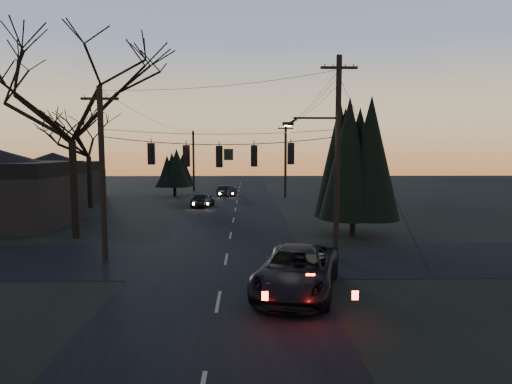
{
  "coord_description": "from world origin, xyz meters",
  "views": [
    {
      "loc": [
        1.03,
        -10.96,
        5.44
      ],
      "look_at": [
        1.45,
        8.17,
        3.57
      ],
      "focal_mm": 30.0,
      "sensor_mm": 36.0,
      "label": 1
    }
  ],
  "objects_px": {
    "utility_pole_far_l": "(194,191)",
    "sedan_oncoming_a": "(203,200)",
    "utility_pole_left": "(105,260)",
    "bare_tree_left": "(70,101)",
    "utility_pole_right": "(336,259)",
    "suv_near": "(297,271)",
    "sedan_oncoming_b": "(227,191)",
    "utility_pole_far_r": "(285,197)",
    "evergreen_right": "(354,163)"
  },
  "relations": [
    {
      "from": "utility_pole_right",
      "to": "bare_tree_left",
      "type": "xyz_separation_m",
      "value": [
        -15.08,
        5.44,
        8.42
      ]
    },
    {
      "from": "evergreen_right",
      "to": "sedan_oncoming_b",
      "type": "xyz_separation_m",
      "value": [
        -9.06,
        23.7,
        -4.02
      ]
    },
    {
      "from": "utility_pole_far_l",
      "to": "utility_pole_far_r",
      "type": "bearing_deg",
      "value": -34.82
    },
    {
      "from": "utility_pole_far_r",
      "to": "suv_near",
      "type": "relative_size",
      "value": 1.4
    },
    {
      "from": "utility_pole_right",
      "to": "utility_pole_left",
      "type": "distance_m",
      "value": 11.5
    },
    {
      "from": "utility_pole_right",
      "to": "evergreen_right",
      "type": "relative_size",
      "value": 1.23
    },
    {
      "from": "sedan_oncoming_b",
      "to": "utility_pole_far_l",
      "type": "bearing_deg",
      "value": -38.16
    },
    {
      "from": "utility_pole_left",
      "to": "sedan_oncoming_b",
      "type": "relative_size",
      "value": 2.22
    },
    {
      "from": "utility_pole_left",
      "to": "utility_pole_far_r",
      "type": "bearing_deg",
      "value": 67.67
    },
    {
      "from": "suv_near",
      "to": "sedan_oncoming_b",
      "type": "xyz_separation_m",
      "value": [
        -4.25,
        34.5,
        -0.21
      ]
    },
    {
      "from": "utility_pole_right",
      "to": "sedan_oncoming_b",
      "type": "height_order",
      "value": "utility_pole_right"
    },
    {
      "from": "utility_pole_left",
      "to": "utility_pole_far_l",
      "type": "height_order",
      "value": "utility_pole_left"
    },
    {
      "from": "evergreen_right",
      "to": "utility_pole_left",
      "type": "bearing_deg",
      "value": -157.25
    },
    {
      "from": "utility_pole_left",
      "to": "bare_tree_left",
      "type": "distance_m",
      "value": 10.65
    },
    {
      "from": "sedan_oncoming_b",
      "to": "evergreen_right",
      "type": "bearing_deg",
      "value": 126.85
    },
    {
      "from": "sedan_oncoming_b",
      "to": "utility_pole_left",
      "type": "bearing_deg",
      "value": 96.84
    },
    {
      "from": "utility_pole_right",
      "to": "bare_tree_left",
      "type": "relative_size",
      "value": 0.83
    },
    {
      "from": "sedan_oncoming_a",
      "to": "utility_pole_left",
      "type": "bearing_deg",
      "value": 90.99
    },
    {
      "from": "sedan_oncoming_b",
      "to": "utility_pole_far_r",
      "type": "bearing_deg",
      "value": -176.38
    },
    {
      "from": "utility_pole_right",
      "to": "utility_pole_left",
      "type": "xyz_separation_m",
      "value": [
        -11.5,
        0.0,
        0.0
      ]
    },
    {
      "from": "utility_pole_right",
      "to": "suv_near",
      "type": "distance_m",
      "value": 5.69
    },
    {
      "from": "utility_pole_far_l",
      "to": "sedan_oncoming_a",
      "type": "xyz_separation_m",
      "value": [
        2.8,
        -15.96,
        0.7
      ]
    },
    {
      "from": "utility_pole_far_r",
      "to": "evergreen_right",
      "type": "height_order",
      "value": "evergreen_right"
    },
    {
      "from": "utility_pole_far_l",
      "to": "sedan_oncoming_b",
      "type": "relative_size",
      "value": 2.09
    },
    {
      "from": "utility_pole_right",
      "to": "utility_pole_far_l",
      "type": "height_order",
      "value": "utility_pole_right"
    },
    {
      "from": "utility_pole_left",
      "to": "suv_near",
      "type": "xyz_separation_m",
      "value": [
        8.97,
        -5.02,
        0.84
      ]
    },
    {
      "from": "suv_near",
      "to": "utility_pole_left",
      "type": "bearing_deg",
      "value": 166.13
    },
    {
      "from": "utility_pole_far_r",
      "to": "sedan_oncoming_b",
      "type": "distance_m",
      "value": 6.97
    },
    {
      "from": "suv_near",
      "to": "utility_pole_far_r",
      "type": "bearing_deg",
      "value": 101.0
    },
    {
      "from": "utility_pole_far_l",
      "to": "sedan_oncoming_b",
      "type": "height_order",
      "value": "utility_pole_far_l"
    },
    {
      "from": "sedan_oncoming_a",
      "to": "sedan_oncoming_b",
      "type": "distance_m",
      "value": 9.64
    },
    {
      "from": "utility_pole_left",
      "to": "utility_pole_far_l",
      "type": "bearing_deg",
      "value": 90.0
    },
    {
      "from": "sedan_oncoming_a",
      "to": "utility_pole_far_l",
      "type": "bearing_deg",
      "value": -71.1
    },
    {
      "from": "bare_tree_left",
      "to": "suv_near",
      "type": "height_order",
      "value": "bare_tree_left"
    },
    {
      "from": "utility_pole_right",
      "to": "utility_pole_left",
      "type": "height_order",
      "value": "utility_pole_right"
    },
    {
      "from": "utility_pole_left",
      "to": "bare_tree_left",
      "type": "relative_size",
      "value": 0.71
    },
    {
      "from": "evergreen_right",
      "to": "suv_near",
      "type": "xyz_separation_m",
      "value": [
        -4.81,
        -10.8,
        -3.81
      ]
    },
    {
      "from": "bare_tree_left",
      "to": "evergreen_right",
      "type": "bearing_deg",
      "value": 1.1
    },
    {
      "from": "utility_pole_left",
      "to": "sedan_oncoming_b",
      "type": "height_order",
      "value": "utility_pole_left"
    },
    {
      "from": "utility_pole_left",
      "to": "utility_pole_far_l",
      "type": "relative_size",
      "value": 1.06
    },
    {
      "from": "utility_pole_left",
      "to": "suv_near",
      "type": "relative_size",
      "value": 1.4
    },
    {
      "from": "utility_pole_far_l",
      "to": "bare_tree_left",
      "type": "xyz_separation_m",
      "value": [
        -3.58,
        -30.56,
        8.42
      ]
    },
    {
      "from": "utility_pole_right",
      "to": "sedan_oncoming_a",
      "type": "distance_m",
      "value": 21.86
    },
    {
      "from": "utility_pole_far_r",
      "to": "utility_pole_far_l",
      "type": "distance_m",
      "value": 14.01
    },
    {
      "from": "utility_pole_right",
      "to": "bare_tree_left",
      "type": "bearing_deg",
      "value": 160.16
    },
    {
      "from": "utility_pole_right",
      "to": "sedan_oncoming_b",
      "type": "xyz_separation_m",
      "value": [
        -6.78,
        29.48,
        0.63
      ]
    },
    {
      "from": "suv_near",
      "to": "utility_pole_right",
      "type": "bearing_deg",
      "value": 78.61
    },
    {
      "from": "sedan_oncoming_a",
      "to": "sedan_oncoming_b",
      "type": "height_order",
      "value": "sedan_oncoming_a"
    },
    {
      "from": "utility_pole_right",
      "to": "suv_near",
      "type": "bearing_deg",
      "value": -116.77
    },
    {
      "from": "bare_tree_left",
      "to": "suv_near",
      "type": "bearing_deg",
      "value": -39.82
    }
  ]
}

